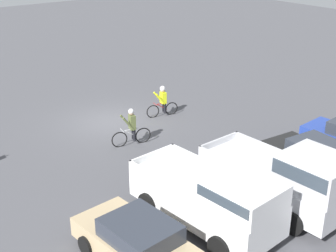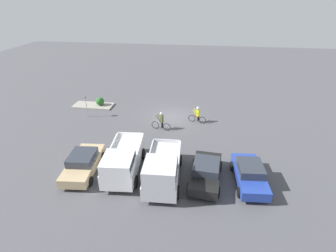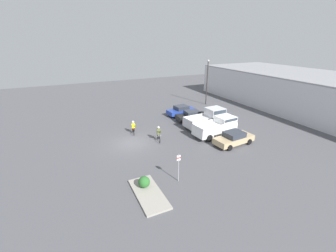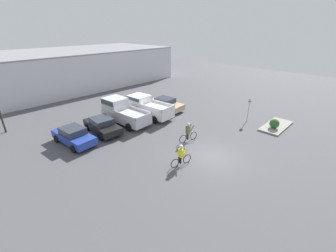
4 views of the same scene
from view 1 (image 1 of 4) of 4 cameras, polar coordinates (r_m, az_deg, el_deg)
The scene contains 7 objects.
ground_plane at distance 23.64m, azimuth -6.98°, elevation 0.54°, with size 80.00×80.00×0.00m, color #4C4C51.
sedan_1 at distance 19.01m, azimuth 17.70°, elevation -3.85°, with size 2.27×4.44×1.43m.
pickup_truck_0 at distance 16.38m, azimuth 14.33°, elevation -6.09°, with size 2.52×5.44×2.34m.
pickup_truck_1 at distance 14.96m, azimuth 5.50°, elevation -8.74°, with size 2.59×5.33×2.14m.
sedan_2 at distance 13.66m, azimuth -3.36°, elevation -14.16°, with size 2.30×4.63×1.43m.
cyclist_0 at distance 20.71m, azimuth -4.48°, elevation -0.08°, with size 1.82×0.56×1.74m.
cyclist_1 at distance 23.89m, azimuth -0.66°, elevation 3.16°, with size 1.71×0.55×1.64m.
Camera 1 is at (10.98, 18.92, 8.95)m, focal length 50.00 mm.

